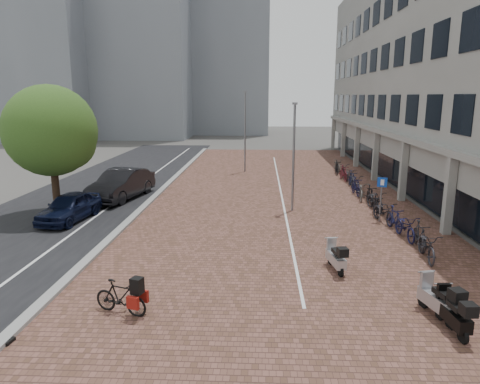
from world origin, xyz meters
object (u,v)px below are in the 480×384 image
Objects in this scene: car_navy at (69,207)px; scooter_front at (336,256)px; hero_bike at (120,297)px; parking_sign at (381,193)px; scooter_mid at (453,312)px; car_dark at (121,184)px; scooter_back at (439,299)px.

scooter_front is (11.44, -5.46, -0.15)m from car_navy.
parking_sign reaches higher than hero_bike.
hero_bike is 1.07× the size of scooter_mid.
parking_sign is at bearing -4.81° from car_dark.
scooter_front is 0.96× the size of scooter_mid.
parking_sign reaches higher than car_navy.
car_navy is 2.63× the size of scooter_front.
scooter_back is (-0.10, 0.64, 0.03)m from scooter_mid.
scooter_back reaches higher than scooter_front.
hero_bike is 1.12× the size of scooter_front.
scooter_mid is at bearing -71.78° from parking_sign.
scooter_front is (6.24, 3.27, 0.01)m from hero_bike.
car_dark is 3.43× the size of scooter_front.
car_navy is 2.35× the size of hero_bike.
car_navy is 0.77× the size of car_dark.
scooter_mid is at bearing -68.29° from scooter_front.
car_dark is at bearing 127.74° from scooter_mid.
scooter_back is (8.38, 0.16, 0.06)m from hero_bike.
scooter_mid is (13.68, -9.21, -0.13)m from car_navy.
car_navy is at bearing 145.40° from scooter_front.
car_dark reaches higher than scooter_front.
scooter_mid is 9.77m from parking_sign.
parking_sign is at bearing 9.60° from car_navy.
hero_bike is 13.08m from parking_sign.
hero_bike reaches higher than scooter_back.
hero_bike is 0.79× the size of parking_sign.
scooter_back reaches higher than scooter_mid.
hero_bike is at bearing 167.06° from scooter_back.
parking_sign is (0.86, 9.06, 0.82)m from scooter_back.
parking_sign is at bearing 70.52° from scooter_back.
scooter_back is at bearing -72.70° from parking_sign.
scooter_mid is 0.95× the size of scooter_back.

